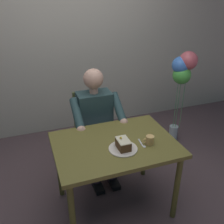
# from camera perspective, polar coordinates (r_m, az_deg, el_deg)

# --- Properties ---
(ground_plane) EXTENTS (14.00, 14.00, 0.00)m
(ground_plane) POSITION_cam_1_polar(r_m,az_deg,el_deg) (2.66, 0.58, -20.23)
(ground_plane) COLOR brown
(cafe_rear_panel) EXTENTS (6.40, 0.12, 3.00)m
(cafe_rear_panel) POSITION_cam_1_polar(r_m,az_deg,el_deg) (3.55, -9.76, 19.05)
(cafe_rear_panel) COLOR beige
(cafe_rear_panel) RESTS_ON ground
(dining_table) EXTENTS (1.05, 0.76, 0.73)m
(dining_table) POSITION_cam_1_polar(r_m,az_deg,el_deg) (2.24, 0.66, -8.91)
(dining_table) COLOR brown
(dining_table) RESTS_ON ground
(chair) EXTENTS (0.42, 0.42, 0.90)m
(chair) POSITION_cam_1_polar(r_m,az_deg,el_deg) (2.90, -4.39, -3.32)
(chair) COLOR #545E34
(chair) RESTS_ON ground
(seated_person) EXTENTS (0.53, 0.58, 1.21)m
(seated_person) POSITION_cam_1_polar(r_m,az_deg,el_deg) (2.68, -3.47, -2.53)
(seated_person) COLOR #2A4446
(seated_person) RESTS_ON ground
(dessert_plate) EXTENTS (0.24, 0.24, 0.01)m
(dessert_plate) POSITION_cam_1_polar(r_m,az_deg,el_deg) (2.11, 2.53, -8.34)
(dessert_plate) COLOR silver
(dessert_plate) RESTS_ON dining_table
(cake_slice) EXTENTS (0.10, 0.14, 0.10)m
(cake_slice) POSITION_cam_1_polar(r_m,az_deg,el_deg) (2.08, 2.56, -7.28)
(cake_slice) COLOR #51331B
(cake_slice) RESTS_ON dessert_plate
(coffee_cup) EXTENTS (0.11, 0.07, 0.08)m
(coffee_cup) POSITION_cam_1_polar(r_m,az_deg,el_deg) (2.17, 8.57, -6.31)
(coffee_cup) COLOR tan
(coffee_cup) RESTS_ON dining_table
(dessert_spoon) EXTENTS (0.03, 0.14, 0.01)m
(dessert_spoon) POSITION_cam_1_polar(r_m,az_deg,el_deg) (2.17, 6.96, -7.37)
(dessert_spoon) COLOR silver
(dessert_spoon) RESTS_ON dining_table
(balloon_display) EXTENTS (0.30, 0.25, 1.26)m
(balloon_display) POSITION_cam_1_polar(r_m,az_deg,el_deg) (3.25, 15.79, 8.39)
(balloon_display) COLOR #B2C1C6
(balloon_display) RESTS_ON ground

